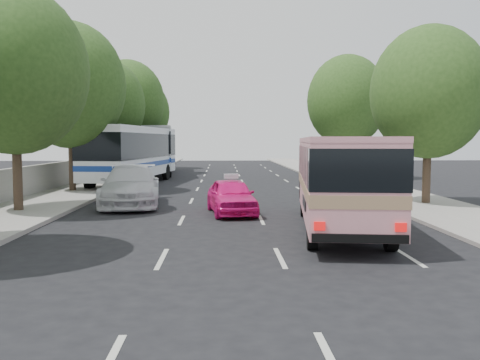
{
  "coord_description": "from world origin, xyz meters",
  "views": [
    {
      "loc": [
        -0.42,
        -14.27,
        2.88
      ],
      "look_at": [
        0.16,
        2.26,
        1.6
      ],
      "focal_mm": 38.0,
      "sensor_mm": 36.0,
      "label": 1
    }
  ],
  "objects_px": {
    "pink_taxi": "(231,196)",
    "white_pickup": "(131,186)",
    "pink_bus": "(340,173)",
    "tour_coach_front": "(133,150)",
    "tour_coach_rear": "(155,146)"
  },
  "relations": [
    {
      "from": "pink_bus",
      "to": "white_pickup",
      "type": "bearing_deg",
      "value": 147.96
    },
    {
      "from": "white_pickup",
      "to": "pink_taxi",
      "type": "bearing_deg",
      "value": -38.31
    },
    {
      "from": "tour_coach_front",
      "to": "pink_taxi",
      "type": "bearing_deg",
      "value": -57.78
    },
    {
      "from": "pink_bus",
      "to": "white_pickup",
      "type": "xyz_separation_m",
      "value": [
        -7.87,
        6.43,
        -0.97
      ]
    },
    {
      "from": "pink_taxi",
      "to": "white_pickup",
      "type": "height_order",
      "value": "white_pickup"
    },
    {
      "from": "pink_taxi",
      "to": "tour_coach_front",
      "type": "relative_size",
      "value": 0.32
    },
    {
      "from": "pink_taxi",
      "to": "tour_coach_front",
      "type": "height_order",
      "value": "tour_coach_front"
    },
    {
      "from": "tour_coach_front",
      "to": "tour_coach_rear",
      "type": "xyz_separation_m",
      "value": [
        0.0,
        10.84,
        0.16
      ]
    },
    {
      "from": "pink_taxi",
      "to": "white_pickup",
      "type": "distance_m",
      "value": 5.21
    },
    {
      "from": "pink_bus",
      "to": "pink_taxi",
      "type": "relative_size",
      "value": 2.33
    },
    {
      "from": "pink_bus",
      "to": "pink_taxi",
      "type": "bearing_deg",
      "value": 140.04
    },
    {
      "from": "pink_bus",
      "to": "white_pickup",
      "type": "distance_m",
      "value": 10.21
    },
    {
      "from": "tour_coach_front",
      "to": "pink_bus",
      "type": "bearing_deg",
      "value": -53.16
    },
    {
      "from": "pink_bus",
      "to": "tour_coach_front",
      "type": "height_order",
      "value": "tour_coach_front"
    },
    {
      "from": "pink_bus",
      "to": "tour_coach_rear",
      "type": "relative_size",
      "value": 0.7
    }
  ]
}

